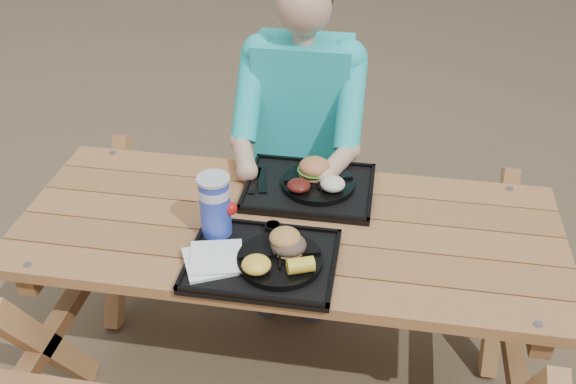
# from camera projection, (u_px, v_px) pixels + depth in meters

# --- Properties ---
(ground) EXTENTS (60.00, 60.00, 0.00)m
(ground) POSITION_uv_depth(u_px,v_px,m) (288.00, 374.00, 2.55)
(ground) COLOR #999999
(ground) RESTS_ON ground
(picnic_table) EXTENTS (1.80, 1.49, 0.75)m
(picnic_table) POSITION_uv_depth(u_px,v_px,m) (288.00, 306.00, 2.34)
(picnic_table) COLOR #999999
(picnic_table) RESTS_ON ground
(tray_near) EXTENTS (0.45, 0.35, 0.02)m
(tray_near) POSITION_uv_depth(u_px,v_px,m) (262.00, 262.00, 1.95)
(tray_near) COLOR black
(tray_near) RESTS_ON picnic_table
(tray_far) EXTENTS (0.45, 0.35, 0.02)m
(tray_far) POSITION_uv_depth(u_px,v_px,m) (309.00, 189.00, 2.28)
(tray_far) COLOR black
(tray_far) RESTS_ON picnic_table
(plate_near) EXTENTS (0.26, 0.26, 0.02)m
(plate_near) POSITION_uv_depth(u_px,v_px,m) (280.00, 260.00, 1.93)
(plate_near) COLOR black
(plate_near) RESTS_ON tray_near
(plate_far) EXTENTS (0.26, 0.26, 0.02)m
(plate_far) POSITION_uv_depth(u_px,v_px,m) (318.00, 183.00, 2.27)
(plate_far) COLOR black
(plate_far) RESTS_ON tray_far
(napkin_stack) EXTENTS (0.22, 0.22, 0.02)m
(napkin_stack) POSITION_uv_depth(u_px,v_px,m) (212.00, 260.00, 1.93)
(napkin_stack) COLOR white
(napkin_stack) RESTS_ON tray_near
(soda_cup) EXTENTS (0.10, 0.10, 0.20)m
(soda_cup) POSITION_uv_depth(u_px,v_px,m) (215.00, 207.00, 2.00)
(soda_cup) COLOR #1932BC
(soda_cup) RESTS_ON tray_near
(condiment_bbq) EXTENTS (0.05, 0.05, 0.03)m
(condiment_bbq) POSITION_uv_depth(u_px,v_px,m) (273.00, 228.00, 2.05)
(condiment_bbq) COLOR black
(condiment_bbq) RESTS_ON tray_near
(condiment_mustard) EXTENTS (0.04, 0.04, 0.03)m
(condiment_mustard) POSITION_uv_depth(u_px,v_px,m) (289.00, 233.00, 2.03)
(condiment_mustard) COLOR yellow
(condiment_mustard) RESTS_ON tray_near
(sandwich) EXTENTS (0.10, 0.10, 0.11)m
(sandwich) POSITION_uv_depth(u_px,v_px,m) (288.00, 237.00, 1.92)
(sandwich) COLOR #C18844
(sandwich) RESTS_ON plate_near
(mac_cheese) EXTENTS (0.09, 0.09, 0.04)m
(mac_cheese) POSITION_uv_depth(u_px,v_px,m) (256.00, 265.00, 1.86)
(mac_cheese) COLOR yellow
(mac_cheese) RESTS_ON plate_near
(corn_cob) EXTENTS (0.10, 0.10, 0.05)m
(corn_cob) POSITION_uv_depth(u_px,v_px,m) (301.00, 265.00, 1.86)
(corn_cob) COLOR yellow
(corn_cob) RESTS_ON plate_near
(cutlery_far) EXTENTS (0.07, 0.17, 0.01)m
(cutlery_far) POSITION_uv_depth(u_px,v_px,m) (262.00, 180.00, 2.31)
(cutlery_far) COLOR black
(cutlery_far) RESTS_ON tray_far
(burger) EXTENTS (0.11, 0.11, 0.10)m
(burger) POSITION_uv_depth(u_px,v_px,m) (315.00, 163.00, 2.27)
(burger) COLOR #C07543
(burger) RESTS_ON plate_far
(baked_beans) EXTENTS (0.08, 0.08, 0.04)m
(baked_beans) POSITION_uv_depth(u_px,v_px,m) (299.00, 186.00, 2.21)
(baked_beans) COLOR #551611
(baked_beans) RESTS_ON plate_far
(potato_salad) EXTENTS (0.09, 0.09, 0.05)m
(potato_salad) POSITION_uv_depth(u_px,v_px,m) (333.00, 184.00, 2.21)
(potato_salad) COLOR silver
(potato_salad) RESTS_ON plate_far
(diner) EXTENTS (0.48, 0.84, 1.28)m
(diner) POSITION_uv_depth(u_px,v_px,m) (302.00, 152.00, 2.72)
(diner) COLOR #18A9AA
(diner) RESTS_ON ground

